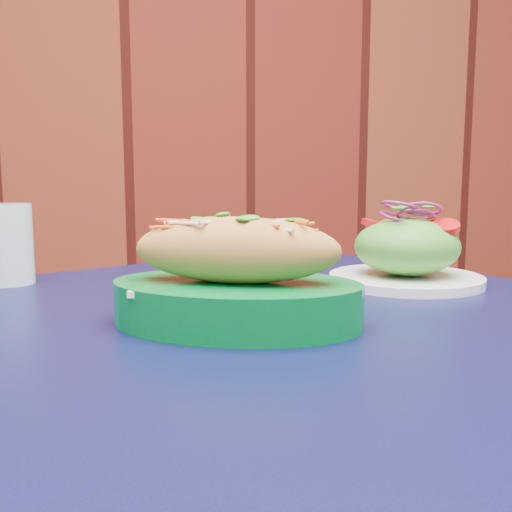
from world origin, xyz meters
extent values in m
cube|color=white|center=(0.00, 2.98, 1.40)|extent=(5.00, 0.05, 2.80)
cube|color=#581510|center=(0.00, 2.97, 1.40)|extent=(4.90, 0.04, 2.80)
cube|color=black|center=(0.16, 1.67, 0.73)|extent=(1.06, 1.06, 0.03)
cylinder|color=black|center=(0.32, 2.10, 0.36)|extent=(0.04, 0.04, 0.72)
cube|color=white|center=(0.12, 1.62, 0.79)|extent=(0.21, 0.15, 0.01)
ellipsoid|color=#D38843|center=(0.12, 1.62, 0.82)|extent=(0.22, 0.15, 0.06)
cylinder|color=white|center=(0.38, 1.79, 0.76)|extent=(0.20, 0.20, 0.01)
ellipsoid|color=#4C992D|center=(0.38, 1.79, 0.80)|extent=(0.14, 0.14, 0.08)
cylinder|color=#B70D0E|center=(0.41, 1.76, 0.83)|extent=(0.04, 0.04, 0.01)
cylinder|color=#B70D0E|center=(0.34, 1.82, 0.83)|extent=(0.04, 0.04, 0.01)
cylinder|color=#B70D0E|center=(0.38, 1.83, 0.83)|extent=(0.04, 0.04, 0.01)
torus|color=#8B1E5C|center=(0.38, 1.79, 0.84)|extent=(0.05, 0.05, 0.00)
torus|color=#8B1E5C|center=(0.38, 1.79, 0.85)|extent=(0.05, 0.05, 0.00)
torus|color=#8B1E5C|center=(0.38, 1.79, 0.85)|extent=(0.05, 0.05, 0.00)
torus|color=#8B1E5C|center=(0.38, 1.79, 0.86)|extent=(0.05, 0.05, 0.00)
torus|color=#8B1E5C|center=(0.38, 1.79, 0.86)|extent=(0.05, 0.05, 0.00)
cylinder|color=silver|center=(-0.15, 1.90, 0.80)|extent=(0.07, 0.07, 0.11)
camera|label=1|loc=(0.02, 1.09, 0.89)|focal=40.00mm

